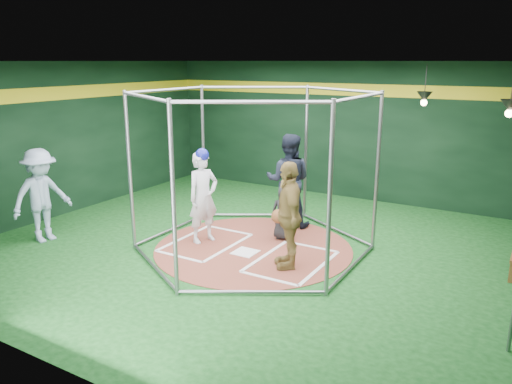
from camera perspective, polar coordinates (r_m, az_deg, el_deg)
The scene contains 13 objects.
room_shell at distance 9.22m, azimuth -0.29°, elevation 3.81°, with size 10.10×9.10×3.53m.
clay_disc at distance 9.70m, azimuth -0.30°, elevation -6.39°, with size 3.80×3.80×0.01m, color brown.
home_plate at distance 9.45m, azimuth -1.24°, elevation -6.89°, with size 0.43×0.43×0.01m, color white.
batter_box_left at distance 9.99m, azimuth -5.75°, elevation -5.75°, with size 1.17×1.77×0.01m.
batter_box_right at distance 9.07m, azimuth 4.09°, elevation -7.90°, with size 1.17×1.77×0.01m.
batting_cage at distance 9.26m, azimuth -0.31°, elevation 2.26°, with size 4.05×4.67×3.00m.
pendant_lamp_near at distance 11.65m, azimuth 18.68°, elevation 10.24°, with size 0.34×0.34×0.90m.
pendant_lamp_far at distance 9.82m, azimuth 27.04°, elevation 8.71°, with size 0.34×0.34×0.90m.
batter_figure at distance 9.82m, azimuth -6.06°, elevation -0.45°, with size 0.63×0.77×1.88m.
visitor_leopard at distance 8.57m, azimuth 3.75°, elevation -2.62°, with size 1.10×0.46×1.88m, color #AB8F49.
catcher_figure at distance 9.99m, azimuth 3.18°, elevation -2.37°, with size 0.62×0.64×1.11m.
umpire at distance 10.71m, azimuth 3.71°, elevation 1.31°, with size 0.98×0.76×2.02m, color black.
bystander_blue at distance 10.70m, azimuth -23.33°, elevation -0.38°, with size 1.21×0.69×1.87m, color #97ACC7.
Camera 1 is at (4.63, -7.77, 3.51)m, focal length 35.00 mm.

